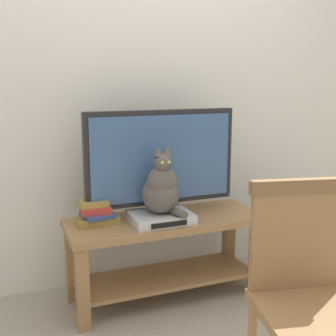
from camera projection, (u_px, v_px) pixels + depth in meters
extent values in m
cube|color=silver|center=(145.00, 73.00, 2.91)|extent=(7.00, 0.12, 2.80)
cube|color=olive|center=(165.00, 221.00, 2.68)|extent=(1.20, 0.45, 0.04)
cube|color=olive|center=(82.00, 289.00, 2.38)|extent=(0.07, 0.07, 0.48)
cube|color=olive|center=(256.00, 259.00, 2.78)|extent=(0.07, 0.07, 0.48)
cube|color=olive|center=(72.00, 264.00, 2.70)|extent=(0.07, 0.07, 0.48)
cube|color=olive|center=(228.00, 240.00, 3.10)|extent=(0.07, 0.07, 0.48)
cube|color=olive|center=(165.00, 276.00, 2.76)|extent=(1.10, 0.37, 0.02)
cube|color=black|center=(161.00, 213.00, 2.74)|extent=(0.32, 0.20, 0.03)
cube|color=black|center=(161.00, 207.00, 2.73)|extent=(0.06, 0.04, 0.05)
cube|color=black|center=(161.00, 157.00, 2.66)|extent=(0.95, 0.05, 0.58)
cube|color=#385684|center=(163.00, 158.00, 2.64)|extent=(0.89, 0.01, 0.52)
sphere|color=#2672F2|center=(228.00, 195.00, 2.86)|extent=(0.01, 0.01, 0.01)
cube|color=#BCBCC1|center=(160.00, 217.00, 2.60)|extent=(0.36, 0.28, 0.06)
cube|color=black|center=(169.00, 224.00, 2.48)|extent=(0.22, 0.01, 0.03)
ellipsoid|color=#514C47|center=(160.00, 194.00, 2.58)|extent=(0.22, 0.23, 0.23)
ellipsoid|color=#514C47|center=(162.00, 183.00, 2.53)|extent=(0.19, 0.15, 0.21)
sphere|color=#514C47|center=(163.00, 162.00, 2.50)|extent=(0.10, 0.10, 0.10)
cone|color=#514C47|center=(158.00, 151.00, 2.47)|extent=(0.05, 0.05, 0.06)
cone|color=#514C47|center=(167.00, 150.00, 2.50)|extent=(0.05, 0.05, 0.06)
sphere|color=#B2C64C|center=(162.00, 163.00, 2.45)|extent=(0.02, 0.02, 0.02)
sphere|color=#B2C64C|center=(169.00, 162.00, 2.46)|extent=(0.02, 0.02, 0.02)
cylinder|color=#514C47|center=(176.00, 212.00, 2.55)|extent=(0.09, 0.19, 0.04)
cube|color=olive|center=(319.00, 316.00, 1.69)|extent=(0.53, 0.53, 0.04)
cube|color=olive|center=(299.00, 234.00, 1.84)|extent=(0.42, 0.13, 0.48)
cube|color=brown|center=(303.00, 186.00, 1.79)|extent=(0.45, 0.14, 0.06)
cube|color=olive|center=(97.00, 220.00, 2.57)|extent=(0.25, 0.16, 0.04)
cube|color=#33477A|center=(98.00, 215.00, 2.56)|extent=(0.19, 0.19, 0.02)
cube|color=#B2332D|center=(96.00, 210.00, 2.55)|extent=(0.18, 0.14, 0.04)
cube|color=olive|center=(93.00, 203.00, 2.56)|extent=(0.16, 0.13, 0.03)
cylinder|color=#9E6B4C|center=(292.00, 272.00, 2.93)|extent=(0.30, 0.30, 0.18)
cylinder|color=#332319|center=(292.00, 261.00, 2.92)|extent=(0.27, 0.27, 0.02)
cylinder|color=#4C3823|center=(293.00, 251.00, 2.90)|extent=(0.04, 0.04, 0.12)
sphere|color=#386B3D|center=(295.00, 221.00, 2.86)|extent=(0.38, 0.38, 0.38)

